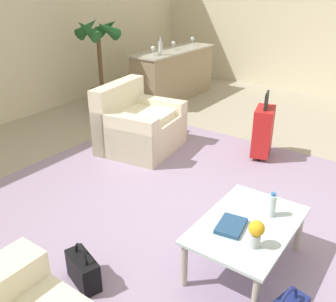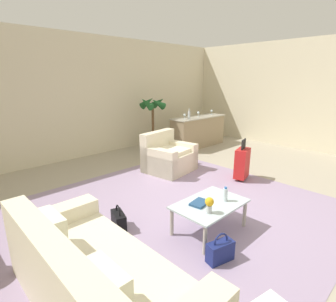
% 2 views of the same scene
% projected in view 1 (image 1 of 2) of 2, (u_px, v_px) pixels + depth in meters
% --- Properties ---
extents(ground_plane, '(12.00, 12.00, 0.00)m').
position_uv_depth(ground_plane, '(213.00, 221.00, 3.55)').
color(ground_plane, '#A89E89').
extents(area_rug, '(5.20, 4.40, 0.01)m').
position_uv_depth(area_rug, '(158.00, 246.00, 3.21)').
color(area_rug, '#9984A3').
rests_on(area_rug, ground).
extents(armchair, '(1.10, 1.02, 0.87)m').
position_uv_depth(armchair, '(137.00, 127.00, 4.96)').
color(armchair, beige).
rests_on(armchair, ground).
extents(coffee_table, '(0.99, 0.65, 0.41)m').
position_uv_depth(coffee_table, '(247.00, 229.00, 2.84)').
color(coffee_table, silver).
rests_on(coffee_table, ground).
extents(water_bottle, '(0.06, 0.06, 0.20)m').
position_uv_depth(water_bottle, '(272.00, 205.00, 2.87)').
color(water_bottle, silver).
rests_on(water_bottle, coffee_table).
extents(coffee_table_book, '(0.28, 0.22, 0.03)m').
position_uv_depth(coffee_table_book, '(231.00, 226.00, 2.76)').
color(coffee_table_book, navy).
rests_on(coffee_table_book, coffee_table).
extents(flower_vase, '(0.11, 0.11, 0.21)m').
position_uv_depth(flower_vase, '(256.00, 232.00, 2.52)').
color(flower_vase, '#B2B7BC').
rests_on(flower_vase, coffee_table).
extents(bar_console, '(1.94, 0.59, 0.91)m').
position_uv_depth(bar_console, '(174.00, 74.00, 7.01)').
color(bar_console, '#937F60').
rests_on(bar_console, ground).
extents(wine_glass_leftmost, '(0.08, 0.08, 0.15)m').
position_uv_depth(wine_glass_leftmost, '(153.00, 49.00, 6.28)').
color(wine_glass_leftmost, silver).
rests_on(wine_glass_leftmost, bar_console).
extents(wine_glass_left_of_centre, '(0.08, 0.08, 0.15)m').
position_uv_depth(wine_glass_left_of_centre, '(173.00, 44.00, 6.79)').
color(wine_glass_left_of_centre, silver).
rests_on(wine_glass_left_of_centre, bar_console).
extents(wine_glass_right_of_centre, '(0.08, 0.08, 0.15)m').
position_uv_depth(wine_glass_right_of_centre, '(192.00, 39.00, 7.29)').
color(wine_glass_right_of_centre, silver).
rests_on(wine_glass_right_of_centre, bar_console).
extents(wine_bottle_clear, '(0.07, 0.07, 0.30)m').
position_uv_depth(wine_bottle_clear, '(161.00, 48.00, 6.31)').
color(wine_bottle_clear, silver).
rests_on(wine_bottle_clear, bar_console).
extents(suitcase_red, '(0.44, 0.32, 0.85)m').
position_uv_depth(suitcase_red, '(263.00, 131.00, 4.69)').
color(suitcase_red, red).
rests_on(suitcase_red, ground).
extents(handbag_black, '(0.23, 0.35, 0.36)m').
position_uv_depth(handbag_black, '(83.00, 270.00, 2.77)').
color(handbag_black, black).
rests_on(handbag_black, ground).
extents(potted_palm, '(0.64, 0.64, 1.56)m').
position_uv_depth(potted_palm, '(100.00, 65.00, 6.24)').
color(potted_palm, '#514C56').
rests_on(potted_palm, ground).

